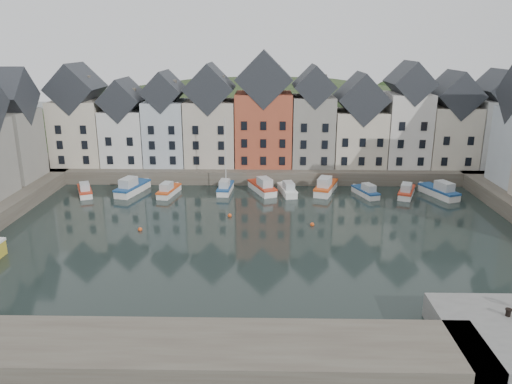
{
  "coord_description": "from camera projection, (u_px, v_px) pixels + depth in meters",
  "views": [
    {
      "loc": [
        0.46,
        -50.46,
        20.94
      ],
      "look_at": [
        -0.68,
        6.0,
        3.83
      ],
      "focal_mm": 35.0,
      "sensor_mm": 36.0,
      "label": 1
    }
  ],
  "objects": [
    {
      "name": "boat_d",
      "position": [
        225.0,
        187.0,
        71.95
      ],
      "size": [
        2.2,
        5.81,
        10.87
      ],
      "rotation": [
        0.0,
        0.0,
        -0.08
      ],
      "color": "silver",
      "rests_on": "ground"
    },
    {
      "name": "far_terrace",
      "position": [
        283.0,
        121.0,
        78.52
      ],
      "size": [
        72.37,
        8.16,
        17.78
      ],
      "color": "beige",
      "rests_on": "far_quay"
    },
    {
      "name": "boat_a",
      "position": [
        85.0,
        191.0,
        70.68
      ],
      "size": [
        3.77,
        5.7,
        2.1
      ],
      "rotation": [
        0.0,
        0.0,
        0.42
      ],
      "color": "silver",
      "rests_on": "ground"
    },
    {
      "name": "ground",
      "position": [
        261.0,
        242.0,
        54.36
      ],
      "size": [
        260.0,
        260.0,
        0.0
      ],
      "primitive_type": "plane",
      "color": "black",
      "rests_on": "ground"
    },
    {
      "name": "boat_b",
      "position": [
        132.0,
        188.0,
        71.51
      ],
      "size": [
        3.99,
        7.3,
        2.68
      ],
      "rotation": [
        0.0,
        0.0,
        -0.28
      ],
      "color": "silver",
      "rests_on": "ground"
    },
    {
      "name": "hillside",
      "position": [
        263.0,
        220.0,
        113.15
      ],
      "size": [
        153.6,
        70.4,
        64.0
      ],
      "color": "#222F17",
      "rests_on": "ground"
    },
    {
      "name": "boat_c",
      "position": [
        169.0,
        191.0,
        70.65
      ],
      "size": [
        2.77,
        5.85,
        2.16
      ],
      "rotation": [
        0.0,
        0.0,
        -0.19
      ],
      "color": "silver",
      "rests_on": "ground"
    },
    {
      "name": "mooring_bollard",
      "position": [
        508.0,
        312.0,
        35.77
      ],
      "size": [
        0.48,
        0.48,
        0.56
      ],
      "color": "black",
      "rests_on": "near_quay"
    },
    {
      "name": "boat_e",
      "position": [
        263.0,
        187.0,
        71.9
      ],
      "size": [
        4.44,
        6.92,
        2.55
      ],
      "rotation": [
        0.0,
        0.0,
        0.39
      ],
      "color": "silver",
      "rests_on": "ground"
    },
    {
      "name": "boat_h",
      "position": [
        366.0,
        192.0,
        70.24
      ],
      "size": [
        3.37,
        5.59,
        2.05
      ],
      "rotation": [
        0.0,
        0.0,
        0.34
      ],
      "color": "silver",
      "rests_on": "ground"
    },
    {
      "name": "boat_g",
      "position": [
        326.0,
        187.0,
        71.82
      ],
      "size": [
        4.28,
        7.26,
        2.66
      ],
      "rotation": [
        0.0,
        0.0,
        -0.33
      ],
      "color": "silver",
      "rests_on": "ground"
    },
    {
      "name": "boat_i",
      "position": [
        406.0,
        192.0,
        70.06
      ],
      "size": [
        3.79,
        5.99,
        2.2
      ],
      "rotation": [
        0.0,
        0.0,
        -0.38
      ],
      "color": "silver",
      "rests_on": "ground"
    },
    {
      "name": "mooring_buoys",
      "position": [
        228.0,
        223.0,
        59.5
      ],
      "size": [
        20.5,
        5.5,
        0.5
      ],
      "color": "#CC4818",
      "rests_on": "ground"
    },
    {
      "name": "boat_j",
      "position": [
        440.0,
        191.0,
        69.92
      ],
      "size": [
        4.38,
        6.92,
        2.54
      ],
      "rotation": [
        0.0,
        0.0,
        0.38
      ],
      "color": "silver",
      "rests_on": "ground"
    },
    {
      "name": "near_wall",
      "position": [
        108.0,
        353.0,
        33.21
      ],
      "size": [
        50.0,
        6.0,
        2.0
      ],
      "primitive_type": "cube",
      "color": "#4B433A",
      "rests_on": "ground"
    },
    {
      "name": "far_quay",
      "position": [
        263.0,
        167.0,
        82.77
      ],
      "size": [
        90.0,
        16.0,
        2.0
      ],
      "primitive_type": "cube",
      "color": "#4B433A",
      "rests_on": "ground"
    },
    {
      "name": "boat_f",
      "position": [
        287.0,
        190.0,
        71.05
      ],
      "size": [
        2.8,
        5.88,
        2.17
      ],
      "rotation": [
        0.0,
        0.0,
        0.19
      ],
      "color": "silver",
      "rests_on": "ground"
    }
  ]
}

